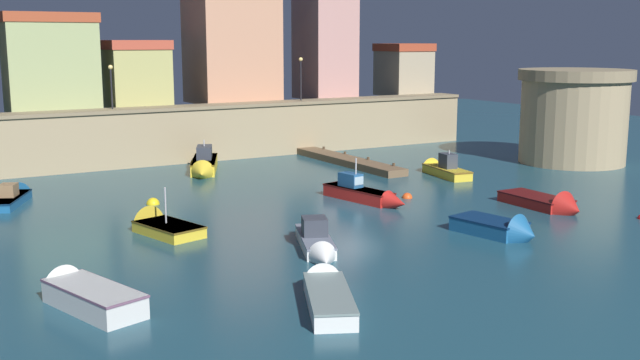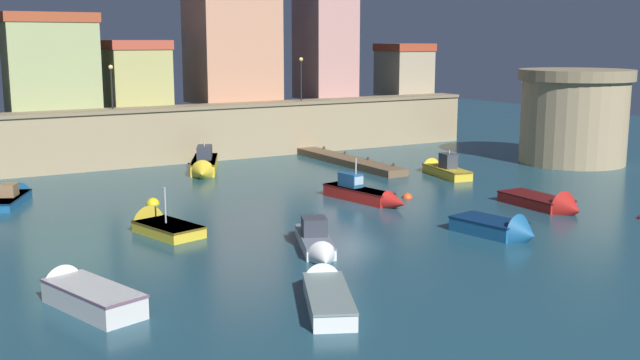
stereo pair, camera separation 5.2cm
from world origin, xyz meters
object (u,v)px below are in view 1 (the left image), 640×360
at_px(moored_boat_10, 326,291).
at_px(mooring_buoy_1, 153,204).
at_px(moored_boat_1, 366,194).
at_px(moored_boat_9, 82,293).
at_px(quay_lamp_1, 301,72).
at_px(moored_boat_7, 502,229).
at_px(moored_boat_0, 550,204).
at_px(moored_boat_3, 14,196).
at_px(moored_boat_2, 317,243).
at_px(fortress_tower, 574,116).
at_px(quay_lamp_0, 111,79).
at_px(mooring_buoy_2, 407,198).
at_px(moored_boat_8, 158,226).
at_px(moored_boat_4, 204,165).
at_px(moored_boat_5, 441,168).

bearing_deg(moored_boat_10, mooring_buoy_1, 25.39).
height_order(moored_boat_1, moored_boat_9, moored_boat_1).
height_order(quay_lamp_1, moored_boat_7, quay_lamp_1).
bearing_deg(mooring_buoy_1, moored_boat_7, -52.12).
relative_size(moored_boat_0, mooring_buoy_1, 7.13).
relative_size(moored_boat_3, moored_boat_10, 0.96).
bearing_deg(moored_boat_10, moored_boat_2, -2.43).
bearing_deg(moored_boat_7, fortress_tower, 113.84).
xyz_separation_m(quay_lamp_0, mooring_buoy_2, (11.74, -19.68, -6.35)).
xyz_separation_m(fortress_tower, moored_boat_9, (-39.46, -13.23, -3.11)).
bearing_deg(moored_boat_3, mooring_buoy_2, -92.67).
distance_m(quay_lamp_1, moored_boat_8, 28.26).
relative_size(moored_boat_1, moored_boat_7, 1.38).
distance_m(moored_boat_2, moored_boat_3, 20.42).
bearing_deg(moored_boat_3, moored_boat_2, -126.39).
xyz_separation_m(moored_boat_3, moored_boat_4, (13.12, 3.64, 0.22)).
bearing_deg(quay_lamp_0, moored_boat_7, -70.66).
bearing_deg(mooring_buoy_1, mooring_buoy_2, -23.63).
relative_size(moored_boat_7, mooring_buoy_2, 7.37).
bearing_deg(mooring_buoy_2, quay_lamp_0, 120.83).
height_order(moored_boat_0, moored_boat_8, moored_boat_8).
relative_size(moored_boat_0, moored_boat_5, 0.92).
relative_size(moored_boat_0, moored_boat_1, 0.85).
bearing_deg(fortress_tower, mooring_buoy_2, -167.13).
xyz_separation_m(moored_boat_3, mooring_buoy_2, (20.13, -10.60, -0.33)).
height_order(quay_lamp_1, moored_boat_0, quay_lamp_1).
bearing_deg(moored_boat_7, moored_boat_9, -101.90).
bearing_deg(moored_boat_3, moored_boat_4, -49.38).
bearing_deg(moored_boat_0, moored_boat_2, -85.38).
relative_size(moored_boat_0, moored_boat_4, 0.76).
xyz_separation_m(moored_boat_2, moored_boat_10, (-2.89, -5.61, -0.04)).
bearing_deg(mooring_buoy_2, moored_boat_0, -52.73).
xyz_separation_m(moored_boat_2, moored_boat_4, (3.37, 21.59, 0.16)).
xyz_separation_m(moored_boat_0, moored_boat_1, (-7.60, 6.69, 0.15)).
distance_m(moored_boat_3, moored_boat_10, 24.53).
bearing_deg(moored_boat_5, moored_boat_4, 66.37).
bearing_deg(quay_lamp_1, quay_lamp_0, -180.00).
relative_size(quay_lamp_1, moored_boat_3, 0.63).
bearing_deg(moored_boat_10, moored_boat_7, -48.64).
relative_size(moored_boat_9, mooring_buoy_1, 7.54).
distance_m(moored_boat_2, moored_boat_7, 9.12).
bearing_deg(moored_boat_8, moored_boat_4, -44.32).
distance_m(quay_lamp_0, moored_boat_8, 21.14).
height_order(moored_boat_3, moored_boat_8, moored_boat_8).
distance_m(quay_lamp_0, moored_boat_4, 9.25).
relative_size(fortress_tower, quay_lamp_0, 2.65).
bearing_deg(mooring_buoy_2, mooring_buoy_1, 156.37).
distance_m(moored_boat_7, moored_boat_8, 16.51).
relative_size(moored_boat_4, moored_boat_9, 1.25).
distance_m(quay_lamp_1, mooring_buoy_2, 21.08).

